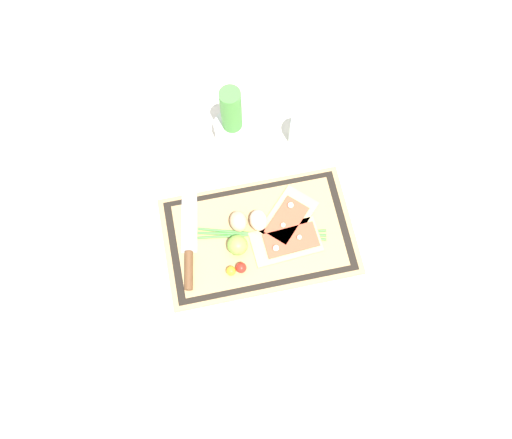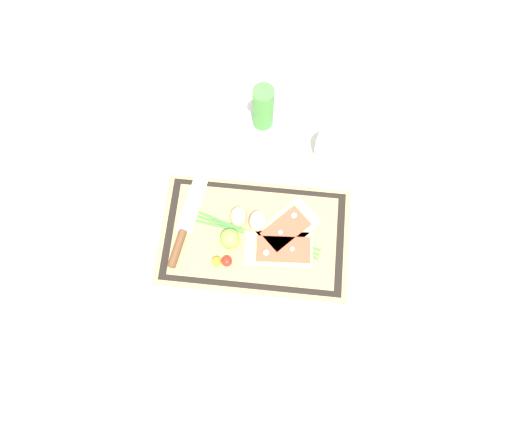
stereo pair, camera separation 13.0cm
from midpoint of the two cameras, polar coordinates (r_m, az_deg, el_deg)
ground_plane at (r=1.32m, az=2.62°, el=-2.47°), size 6.00×6.00×0.00m
cutting_board at (r=1.31m, az=2.64°, el=-2.36°), size 0.50×0.31×0.02m
pizza_slice_near at (r=1.29m, az=5.53°, el=-3.86°), size 0.18×0.11×0.02m
pizza_slice_far at (r=1.31m, az=6.51°, el=-1.25°), size 0.18×0.18×0.02m
knife at (r=1.30m, az=-5.65°, el=-2.09°), size 0.07×0.28×0.02m
egg_brown at (r=1.29m, az=0.83°, el=-0.04°), size 0.05×0.06×0.05m
egg_pink at (r=1.29m, az=3.05°, el=-0.56°), size 0.05×0.06×0.05m
lime at (r=1.27m, az=-0.10°, el=-2.62°), size 0.05×0.05×0.05m
cherry_tomato_red at (r=1.27m, az=-0.46°, el=-5.21°), size 0.03×0.03×0.03m
cherry_tomato_yellow at (r=1.27m, az=-1.67°, el=-5.22°), size 0.03×0.03×0.03m
scallion_bunch at (r=1.30m, az=3.02°, el=-2.18°), size 0.33×0.10×0.01m
herb_pot at (r=1.38m, az=3.50°, el=11.01°), size 0.10×0.10×0.20m
sauce_jar at (r=1.39m, az=10.90°, el=7.69°), size 0.07×0.07×0.11m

